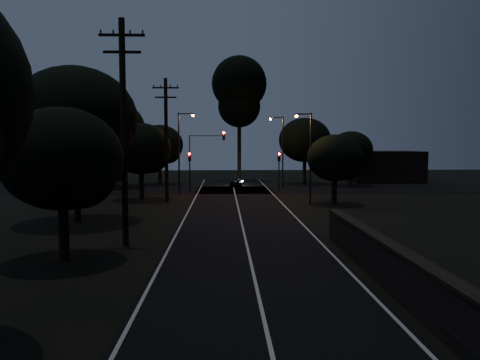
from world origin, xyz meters
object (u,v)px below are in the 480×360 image
utility_pole_far (166,138)px  signal_mast (206,150)px  streetlight_a (181,147)px  streetlight_c (309,152)px  car (236,182)px  signal_left (190,165)px  utility_pole_mid (124,128)px  signal_right (279,165)px  streetlight_b (281,147)px  tall_pine (239,91)px

utility_pole_far → signal_mast: 8.64m
streetlight_a → streetlight_c: bearing=-35.7°
streetlight_c → car: bearing=109.0°
signal_left → utility_pole_far: bearing=-99.9°
utility_pole_mid → streetlight_a: size_ratio=1.38×
signal_right → streetlight_c: 10.18m
signal_right → streetlight_c: streetlight_c is taller
car → streetlight_c: bearing=117.1°
streetlight_a → streetlight_b: (10.61, 6.00, 0.00)m
tall_pine → streetlight_c: (4.83, -25.00, -7.67)m
streetlight_c → signal_right: bearing=97.0°
utility_pole_mid → signal_mast: utility_pole_mid is taller
streetlight_b → car: bearing=158.2°
streetlight_c → car: streetlight_c is taller
utility_pole_mid → tall_pine: size_ratio=0.66×
signal_mast → car: 7.81m
utility_pole_far → tall_pine: (7.00, 23.00, 6.54)m
utility_pole_far → signal_left: (1.40, 7.99, -2.65)m
signal_left → streetlight_c: 14.52m
utility_pole_mid → car: size_ratio=3.56×
signal_right → car: signal_right is taller
streetlight_b → car: streetlight_b is taller
tall_pine → signal_right: 17.96m
utility_pole_far → car: (6.31, 14.00, -4.96)m
tall_pine → streetlight_a: 19.58m
utility_pole_mid → streetlight_a: 23.04m
streetlight_c → car: size_ratio=2.43×
streetlight_a → streetlight_b: 12.19m
signal_mast → streetlight_c: bearing=-48.8°
streetlight_a → signal_right: bearing=11.3°
utility_pole_mid → tall_pine: (7.00, 40.00, 6.28)m
signal_mast → car: bearing=61.8°
utility_pole_mid → signal_right: bearing=67.0°
signal_right → streetlight_b: (0.71, 4.01, 1.80)m
signal_right → streetlight_c: size_ratio=0.55×
utility_pole_mid → streetlight_c: 19.15m
tall_pine → signal_left: bearing=-110.5°
signal_left → streetlight_b: streetlight_b is taller
tall_pine → signal_left: 18.47m
utility_pole_far → signal_mast: utility_pole_far is taller
utility_pole_mid → streetlight_c: utility_pole_mid is taller
tall_pine → streetlight_a: bearing=-110.4°
utility_pole_mid → utility_pole_far: (0.00, 17.00, -0.25)m
utility_pole_far → tall_pine: bearing=73.1°
utility_pole_far → streetlight_c: 12.05m
signal_mast → utility_pole_mid: bearing=-97.0°
streetlight_b → utility_pole_mid: bearing=-111.3°
signal_right → car: bearing=125.5°
streetlight_a → car: 10.60m
utility_pole_far → signal_left: bearing=80.1°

